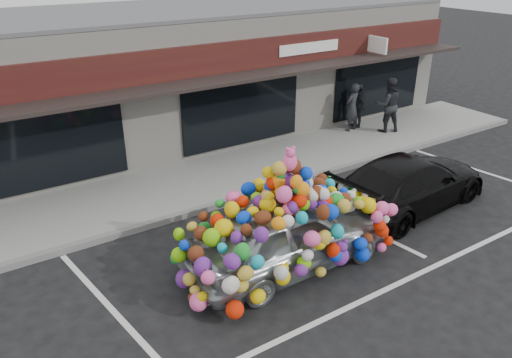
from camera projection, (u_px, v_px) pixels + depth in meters
ground at (256, 258)px, 10.81m from camera, size 90.00×90.00×0.00m
shop_building at (116, 80)px, 16.31m from camera, size 24.00×7.20×4.31m
sidewalk at (178, 188)px, 13.82m from camera, size 26.00×3.00×0.15m
kerb at (203, 209)px, 12.68m from camera, size 26.00×0.18×0.16m
parking_stripe_left at (108, 306)px, 9.38m from camera, size 0.73×4.37×0.01m
parking_stripe_mid at (347, 220)px, 12.34m from camera, size 0.73×4.37×0.01m
parking_stripe_right at (481, 171)px, 15.00m from camera, size 0.73×4.37×0.01m
lane_line at (402, 282)px, 10.04m from camera, size 14.00×0.12×0.01m
toy_car at (288, 227)px, 10.18m from camera, size 3.20×4.71×2.75m
black_sedan at (409, 182)px, 12.66m from camera, size 2.37×4.97×1.40m
pedestrian_a at (352, 107)px, 17.56m from camera, size 0.71×0.56×1.71m
pedestrian_b at (388, 105)px, 17.46m from camera, size 1.14×1.03×1.92m
pedestrian_c at (358, 105)px, 17.95m from camera, size 1.01×0.61×1.61m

